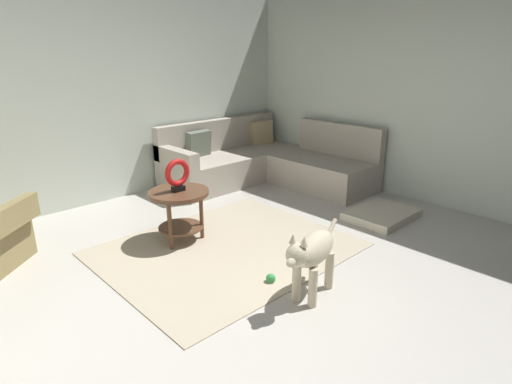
{
  "coord_description": "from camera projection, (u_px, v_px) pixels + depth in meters",
  "views": [
    {
      "loc": [
        -2.22,
        -2.21,
        1.86
      ],
      "look_at": [
        0.45,
        0.6,
        0.55
      ],
      "focal_mm": 29.5,
      "sensor_mm": 36.0,
      "label": 1
    }
  ],
  "objects": [
    {
      "name": "wall_back",
      "position": [
        98.0,
        94.0,
        5.15
      ],
      "size": [
        6.0,
        0.12,
        2.7
      ],
      "primitive_type": "cube",
      "color": "silver",
      "rests_on": "ground_plane"
    },
    {
      "name": "dog",
      "position": [
        312.0,
        254.0,
        3.23
      ],
      "size": [
        0.83,
        0.34,
        0.63
      ],
      "rotation": [
        0.0,
        0.0,
        1.82
      ],
      "color": "beige",
      "rests_on": "ground_plane"
    },
    {
      "name": "wall_right",
      "position": [
        440.0,
        95.0,
        5.05
      ],
      "size": [
        0.12,
        6.0,
        2.7
      ],
      "primitive_type": "cube",
      "color": "silver",
      "rests_on": "ground_plane"
    },
    {
      "name": "sectional_couch",
      "position": [
        265.0,
        163.0,
        6.16
      ],
      "size": [
        2.2,
        2.25,
        0.88
      ],
      "color": "#B2A899",
      "rests_on": "ground_plane"
    },
    {
      "name": "side_table",
      "position": [
        179.0,
        203.0,
        4.2
      ],
      "size": [
        0.6,
        0.6,
        0.54
      ],
      "color": "brown",
      "rests_on": "ground_plane"
    },
    {
      "name": "torus_sculpture",
      "position": [
        177.0,
        174.0,
        4.11
      ],
      "size": [
        0.28,
        0.08,
        0.33
      ],
      "color": "black",
      "rests_on": "side_table"
    },
    {
      "name": "dog_toy_ball",
      "position": [
        271.0,
        278.0,
        3.54
      ],
      "size": [
        0.08,
        0.08,
        0.08
      ],
      "primitive_type": "sphere",
      "color": "green",
      "rests_on": "ground_plane"
    },
    {
      "name": "ground_plane",
      "position": [
        266.0,
        286.0,
        3.58
      ],
      "size": [
        6.0,
        6.0,
        0.1
      ],
      "primitive_type": "cube",
      "color": "beige"
    },
    {
      "name": "dog_bed_mat",
      "position": [
        382.0,
        214.0,
        4.9
      ],
      "size": [
        0.8,
        0.6,
        0.09
      ],
      "primitive_type": "cube",
      "color": "beige",
      "rests_on": "ground_plane"
    },
    {
      "name": "area_rug",
      "position": [
        227.0,
        249.0,
        4.14
      ],
      "size": [
        2.3,
        1.9,
        0.01
      ],
      "primitive_type": "cube",
      "color": "#BCAD93",
      "rests_on": "ground_plane"
    }
  ]
}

